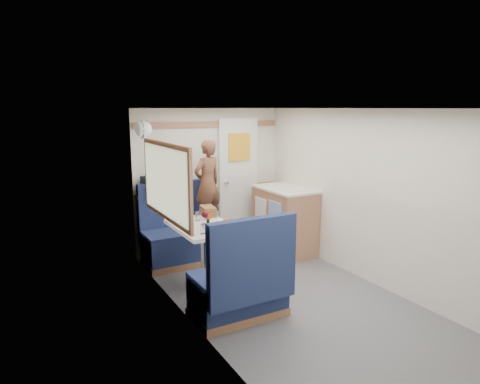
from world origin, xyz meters
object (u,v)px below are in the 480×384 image
duffel_bag (162,184)px  bread_loaf (208,211)px  galley_counter (284,220)px  tumbler_mid (178,215)px  wine_glass (205,215)px  pepper_grinder (208,223)px  dinette_table (204,239)px  tumbler_right (198,216)px  bench_near (241,289)px  cheese_block (210,224)px  tumbler_left (203,229)px  person (207,183)px  tray (218,225)px  dome_light (143,130)px  orange_fruit (226,222)px  bench_far (177,241)px  beer_glass (208,215)px

duffel_bag → bread_loaf: bearing=-84.0°
galley_counter → tumbler_mid: bearing=-173.8°
wine_glass → pepper_grinder: wine_glass is taller
duffel_bag → tumbler_mid: 0.79m
dinette_table → wine_glass: (0.00, -0.04, 0.28)m
tumbler_right → bench_near: bearing=-91.6°
cheese_block → bread_loaf: (0.19, 0.48, 0.02)m
pepper_grinder → bread_loaf: 0.54m
tumbler_left → pepper_grinder: 0.22m
person → tumbler_left: person is taller
galley_counter → tray: (-1.34, -0.65, 0.26)m
dome_light → orange_fruit: dome_light is taller
wine_glass → tumbler_left: wine_glass is taller
bench_near → cheese_block: (0.04, 0.76, 0.45)m
person → cheese_block: 1.07m
bench_near → dinette_table: bearing=90.0°
tumbler_mid → tumbler_right: 0.24m
wine_glass → bench_far: bearing=90.1°
tumbler_left → tumbler_right: bearing=72.9°
beer_glass → tumbler_mid: bearing=153.8°
tumbler_right → beer_glass: beer_glass is taller
dinette_table → bench_far: bearing=90.0°
dome_light → cheese_block: dome_light is taller
pepper_grinder → tumbler_left: bearing=-127.0°
tray → tumbler_right: (-0.10, 0.33, 0.04)m
galley_counter → tumbler_right: galley_counter is taller
duffel_bag → pepper_grinder: size_ratio=5.29×
bench_far → tumbler_right: bench_far is taller
tumbler_left → pepper_grinder: bearing=53.0°
dome_light → cheese_block: (0.43, -0.95, -1.00)m
beer_glass → pepper_grinder: (-0.15, -0.33, -0.01)m
person → tumbler_left: (-0.57, -1.14, -0.26)m
tray → cheese_block: bearing=-179.3°
bench_far → tumbler_left: 1.25m
cheese_block → duffel_bag: bearing=96.3°
duffel_bag → dome_light: bearing=-154.6°
dome_light → tray: 1.49m
bench_far → tumbler_mid: bearing=-107.7°
wine_glass → pepper_grinder: 0.10m
tumbler_left → bread_loaf: (0.35, 0.66, 0.00)m
pepper_grinder → tumbler_right: bearing=85.5°
bench_far → person: 0.85m
orange_fruit → wine_glass: (-0.19, 0.13, 0.07)m
duffel_bag → tumbler_left: (-0.03, -1.41, -0.25)m
dome_light → duffel_bag: bearing=43.0°
dome_light → cheese_block: 1.44m
person → wine_glass: size_ratio=6.87×
bench_far → tumbler_left: (-0.13, -1.15, 0.47)m
tray → dinette_table: bearing=142.6°
dinette_table → tumbler_mid: 0.46m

